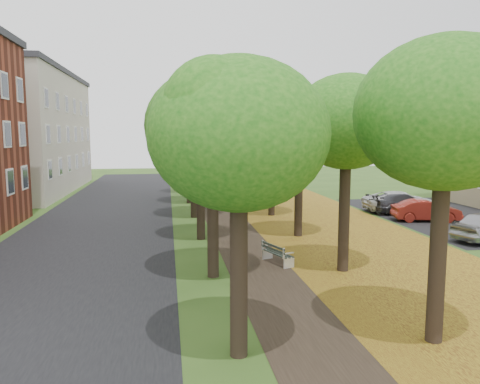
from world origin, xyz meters
name	(u,v)px	position (x,y,z in m)	size (l,w,h in m)	color
ground	(331,348)	(0.00, 0.00, 0.00)	(120.00, 120.00, 0.00)	#2D4C19
street_asphalt	(96,230)	(-7.50, 15.00, 0.00)	(8.00, 70.00, 0.01)	black
footpath	(237,226)	(0.00, 15.00, 0.00)	(3.20, 70.00, 0.01)	black
leaf_verge	(324,223)	(5.00, 15.00, 0.01)	(7.50, 70.00, 0.01)	#AA921F
parking_lot	(452,216)	(13.50, 16.00, 0.00)	(9.00, 16.00, 0.01)	black
tree_row_west	(196,131)	(-2.20, 15.00, 5.18)	(4.29, 34.29, 7.04)	black
tree_row_east	(284,131)	(2.60, 15.00, 5.18)	(4.29, 34.29, 7.04)	black
building_cream	(11,132)	(-17.00, 33.00, 5.21)	(10.30, 20.30, 10.40)	beige
bench	(277,253)	(0.40, 7.29, 0.40)	(1.00, 1.71, 0.78)	#262F28
car_red	(426,211)	(11.00, 14.68, 0.62)	(1.32, 3.78, 1.24)	maroon
car_grey	(401,203)	(11.00, 17.62, 0.64)	(1.79, 4.40, 1.28)	#323337
car_white	(401,202)	(11.15, 17.88, 0.67)	(2.23, 4.84, 1.34)	silver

